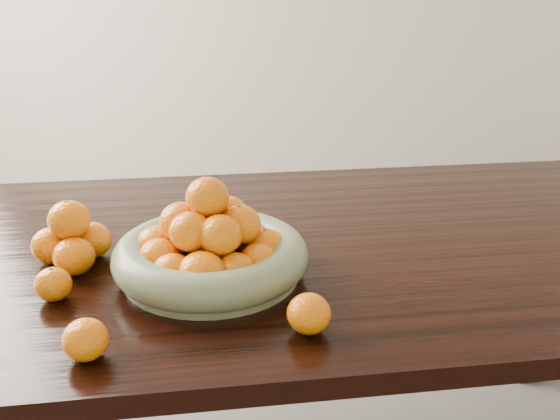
{
  "coord_description": "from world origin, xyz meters",
  "views": [
    {
      "loc": [
        -0.16,
        -1.24,
        1.3
      ],
      "look_at": [
        0.02,
        -0.02,
        0.83
      ],
      "focal_mm": 40.0,
      "sensor_mm": 36.0,
      "label": 1
    }
  ],
  "objects": [
    {
      "name": "loose_orange_0",
      "position": [
        -0.42,
        -0.2,
        0.78
      ],
      "size": [
        0.07,
        0.07,
        0.06
      ],
      "primitive_type": "ellipsoid",
      "color": "orange",
      "rests_on": "dining_table"
    },
    {
      "name": "loose_orange_2",
      "position": [
        0.01,
        -0.37,
        0.78
      ],
      "size": [
        0.07,
        0.07,
        0.07
      ],
      "primitive_type": "ellipsoid",
      "color": "orange",
      "rests_on": "dining_table"
    },
    {
      "name": "loose_orange_1",
      "position": [
        -0.33,
        -0.4,
        0.78
      ],
      "size": [
        0.07,
        0.07,
        0.07
      ],
      "primitive_type": "ellipsoid",
      "color": "orange",
      "rests_on": "dining_table"
    },
    {
      "name": "orange_pyramid",
      "position": [
        -0.41,
        -0.06,
        0.8
      ],
      "size": [
        0.16,
        0.15,
        0.13
      ],
      "rotation": [
        0.0,
        0.0,
        0.22
      ],
      "color": "orange",
      "rests_on": "dining_table"
    },
    {
      "name": "dining_table",
      "position": [
        0.0,
        0.0,
        0.66
      ],
      "size": [
        2.0,
        1.0,
        0.75
      ],
      "color": "black",
      "rests_on": "ground"
    },
    {
      "name": "fruit_bowl",
      "position": [
        -0.14,
        -0.15,
        0.8
      ],
      "size": [
        0.37,
        0.37,
        0.2
      ],
      "rotation": [
        0.0,
        0.0,
        0.37
      ],
      "color": "#6D7757",
      "rests_on": "dining_table"
    }
  ]
}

